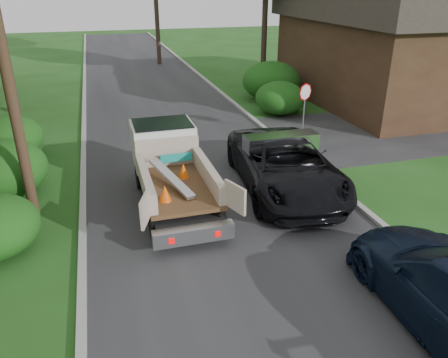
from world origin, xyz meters
TOP-DOWN VIEW (x-y plane):
  - ground at (0.00, 0.00)m, footprint 120.00×120.00m
  - road at (0.00, 10.00)m, footprint 8.00×90.00m
  - side_street at (12.00, 9.00)m, footprint 16.00×7.00m
  - curb_left at (-4.10, 10.00)m, footprint 0.20×90.00m
  - curb_right at (4.10, 10.00)m, footprint 0.20×90.00m
  - stop_sign at (5.20, 9.00)m, footprint 0.71×0.32m
  - house_right at (13.00, 14.00)m, footprint 9.72×12.96m
  - hedge_left_b at (-6.50, 6.50)m, footprint 2.86×2.86m
  - hedge_left_c at (-6.80, 10.00)m, footprint 2.60×2.60m
  - hedge_right_a at (5.80, 13.00)m, footprint 2.60×2.60m
  - hedge_right_b at (6.50, 16.00)m, footprint 3.38×3.38m
  - flatbed_truck at (-1.34, 5.17)m, footprint 2.64×5.63m
  - black_pickup at (2.40, 4.50)m, footprint 3.53×6.55m

SIDE VIEW (x-z plane):
  - ground at x=0.00m, z-range 0.00..0.00m
  - road at x=0.00m, z-range -0.01..0.01m
  - side_street at x=12.00m, z-range 0.00..0.02m
  - curb_left at x=-4.10m, z-range 0.00..0.12m
  - curb_right at x=4.10m, z-range 0.00..0.12m
  - hedge_left_c at x=-6.80m, z-range 0.00..1.70m
  - hedge_right_a at x=5.80m, z-range 0.00..1.70m
  - black_pickup at x=2.40m, z-range 0.00..1.75m
  - hedge_left_b at x=-6.50m, z-range 0.00..1.87m
  - hedge_right_b at x=6.50m, z-range 0.00..2.21m
  - flatbed_truck at x=-1.34m, z-range 0.09..2.22m
  - stop_sign at x=5.20m, z-range 0.54..3.02m
  - house_right at x=13.00m, z-range 0.06..6.26m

